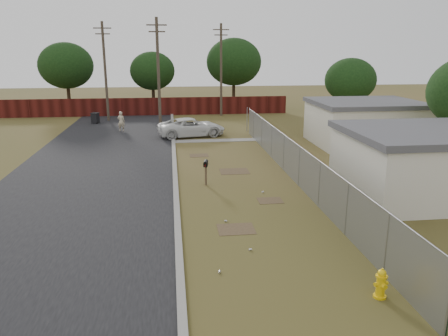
{
  "coord_description": "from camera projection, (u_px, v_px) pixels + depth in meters",
  "views": [
    {
      "loc": [
        -3.12,
        -20.17,
        6.61
      ],
      "look_at": [
        -0.68,
        -0.2,
        1.1
      ],
      "focal_mm": 35.0,
      "sensor_mm": 36.0,
      "label": 1
    }
  ],
  "objects": [
    {
      "name": "privacy_fence",
      "position": [
        142.0,
        107.0,
        44.41
      ],
      "size": [
        30.0,
        0.12,
        1.8
      ],
      "primitive_type": "cube",
      "color": "#4E1510",
      "rests_on": "ground"
    },
    {
      "name": "horizon_trees",
      "position": [
        210.0,
        70.0,
        42.85
      ],
      "size": [
        33.32,
        31.94,
        7.78
      ],
      "color": "#342617",
      "rests_on": "ground"
    },
    {
      "name": "utility_poles",
      "position": [
        163.0,
        71.0,
        39.54
      ],
      "size": [
        12.6,
        8.24,
        9.0
      ],
      "color": "#493F30",
      "rests_on": "ground"
    },
    {
      "name": "trash_bin",
      "position": [
        95.0,
        118.0,
        39.79
      ],
      "size": [
        0.8,
        0.86,
        0.98
      ],
      "color": "black",
      "rests_on": "ground"
    },
    {
      "name": "street",
      "position": [
        116.0,
        154.0,
        28.33
      ],
      "size": [
        15.1,
        60.0,
        0.12
      ],
      "color": "black",
      "rests_on": "ground"
    },
    {
      "name": "ground",
      "position": [
        237.0,
        188.0,
        21.42
      ],
      "size": [
        120.0,
        120.0,
        0.0
      ],
      "primitive_type": "plane",
      "color": "brown",
      "rests_on": "ground"
    },
    {
      "name": "chainlink_fence",
      "position": [
        294.0,
        165.0,
        22.56
      ],
      "size": [
        0.1,
        27.06,
        2.02
      ],
      "color": "gray",
      "rests_on": "ground"
    },
    {
      "name": "houses",
      "position": [
        395.0,
        139.0,
        25.15
      ],
      "size": [
        9.3,
        17.24,
        3.1
      ],
      "color": "silver",
      "rests_on": "ground"
    },
    {
      "name": "fire_hydrant",
      "position": [
        381.0,
        284.0,
        11.9
      ],
      "size": [
        0.41,
        0.41,
        0.88
      ],
      "color": "yellow",
      "rests_on": "ground"
    },
    {
      "name": "pedestrian",
      "position": [
        121.0,
        121.0,
        35.93
      ],
      "size": [
        0.66,
        0.49,
        1.65
      ],
      "primitive_type": "imported",
      "rotation": [
        0.0,
        0.0,
        2.97
      ],
      "color": "#C6B491",
      "rests_on": "ground"
    },
    {
      "name": "mailbox",
      "position": [
        206.0,
        166.0,
        21.64
      ],
      "size": [
        0.28,
        0.56,
        1.27
      ],
      "color": "brown",
      "rests_on": "ground"
    },
    {
      "name": "pickup_truck",
      "position": [
        192.0,
        127.0,
        33.88
      ],
      "size": [
        5.55,
        3.4,
        1.44
      ],
      "primitive_type": "imported",
      "rotation": [
        0.0,
        0.0,
        1.78
      ],
      "color": "silver",
      "rests_on": "ground"
    },
    {
      "name": "scattered_litter",
      "position": [
        242.0,
        228.0,
        16.52
      ],
      "size": [
        3.02,
        7.52,
        0.07
      ],
      "color": "silver",
      "rests_on": "ground"
    }
  ]
}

